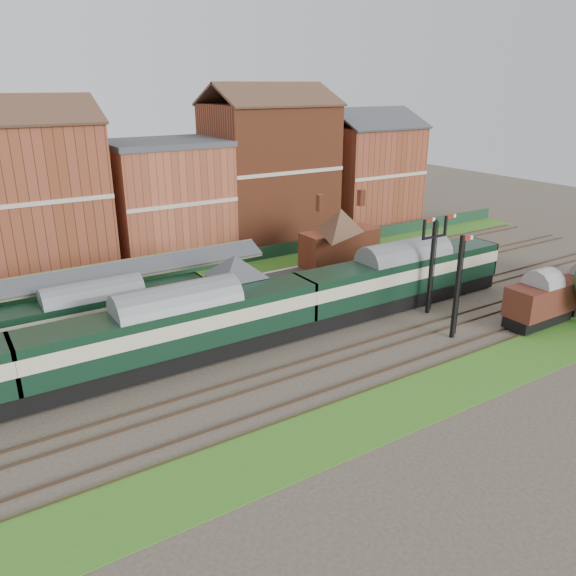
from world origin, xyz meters
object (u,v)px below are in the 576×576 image
signal_box (236,290)px  goods_van_a (540,301)px  platform_railcar (95,314)px  dmu_train (179,328)px  semaphore_bracket (432,260)px

signal_box → goods_van_a: size_ratio=1.01×
signal_box → platform_railcar: bearing=161.9°
dmu_train → platform_railcar: 7.60m
signal_box → dmu_train: bearing=-151.8°
platform_railcar → signal_box: bearing=-18.1°
semaphore_bracket → dmu_train: semaphore_bracket is taller
signal_box → goods_van_a: (20.52, -12.25, -1.15)m
dmu_train → goods_van_a: bearing=-18.7°
dmu_train → platform_railcar: bearing=121.0°
dmu_train → goods_van_a: (26.57, -9.00, -0.69)m
signal_box → platform_railcar: 10.51m
platform_railcar → goods_van_a: (30.48, -15.50, -0.27)m
semaphore_bracket → platform_railcar: (-25.00, 9.00, -2.32)m
semaphore_bracket → platform_railcar: semaphore_bracket is taller
dmu_train → semaphore_bracket: bearing=-6.8°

